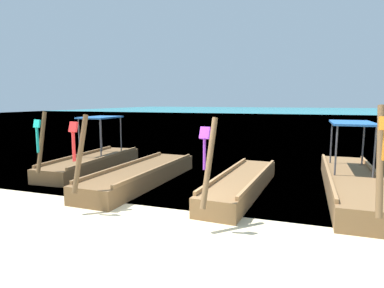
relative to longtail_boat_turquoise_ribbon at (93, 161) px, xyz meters
name	(u,v)px	position (x,y,z in m)	size (l,w,h in m)	color
ground	(146,223)	(4.48, -4.29, -0.32)	(120.00, 120.00, 0.00)	beige
sea_water	(289,114)	(4.48, 56.76, -0.32)	(120.00, 120.00, 0.00)	teal
longtail_boat_turquoise_ribbon	(93,161)	(0.00, 0.00, 0.00)	(1.57, 5.50, 2.32)	brown
longtail_boat_red_ribbon	(142,175)	(2.76, -1.25, -0.05)	(1.54, 5.92, 2.32)	brown
longtail_boat_violet_ribbon	(241,184)	(5.99, -1.28, -0.06)	(1.40, 5.76, 2.30)	brown
longtail_boat_orange_ribbon	(352,182)	(8.99, -0.31, 0.02)	(1.38, 6.93, 2.57)	brown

